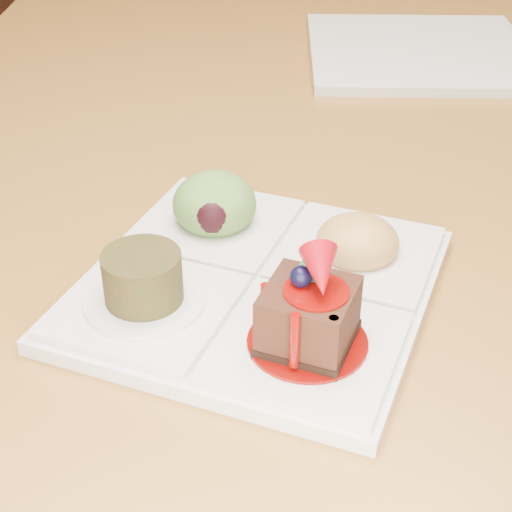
{
  "coord_description": "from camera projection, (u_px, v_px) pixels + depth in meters",
  "views": [
    {
      "loc": [
        -0.09,
        -1.04,
        1.1
      ],
      "look_at": [
        -0.1,
        -0.57,
        0.79
      ],
      "focal_mm": 55.0,
      "sensor_mm": 36.0,
      "label": 1
    }
  ],
  "objects": [
    {
      "name": "sampler_plate",
      "position": [
        255.0,
        270.0,
        0.58
      ],
      "size": [
        0.32,
        0.32,
        0.1
      ],
      "rotation": [
        0.0,
        0.0,
        -0.35
      ],
      "color": "silver",
      "rests_on": "dining_table"
    },
    {
      "name": "second_plate",
      "position": [
        419.0,
        52.0,
        1.02
      ],
      "size": [
        0.29,
        0.29,
        0.01
      ],
      "primitive_type": "cube",
      "rotation": [
        0.0,
        0.0,
        -0.0
      ],
      "color": "silver",
      "rests_on": "dining_table"
    },
    {
      "name": "ground",
      "position": [
        315.0,
        437.0,
        1.48
      ],
      "size": [
        6.0,
        6.0,
        0.0
      ],
      "primitive_type": "plane",
      "color": "#512917"
    },
    {
      "name": "dining_table",
      "position": [
        336.0,
        93.0,
        1.1
      ],
      "size": [
        1.0,
        1.8,
        0.75
      ],
      "color": "olive",
      "rests_on": "ground"
    }
  ]
}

